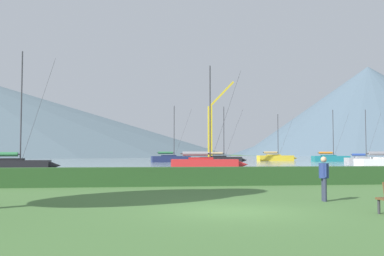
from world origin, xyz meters
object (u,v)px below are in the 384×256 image
Objects in this scene: sailboat_slip_9 at (276,158)px; dock_crane at (211,137)px; sailboat_slip_7 at (331,158)px; person_standing_walker at (324,175)px; sailboat_slip_3 at (221,159)px; sailboat_slip_11 at (15,164)px; sailboat_slip_5 at (171,158)px; sailboat_slip_4 at (364,160)px; sailboat_slip_6 at (206,163)px.

dock_crane is (-16.53, -10.31, 4.12)m from sailboat_slip_9.
sailboat_slip_7 reaches higher than person_standing_walker.
sailboat_slip_3 is at bearing 89.22° from person_standing_walker.
person_standing_walker is 72.18m from dock_crane.
sailboat_slip_3 is 39.97m from sailboat_slip_11.
sailboat_slip_3 is 0.61× the size of dock_crane.
sailboat_slip_7 is (33.50, 1.68, -0.01)m from sailboat_slip_5.
sailboat_slip_3 is 12.03m from dock_crane.
sailboat_slip_7 reaches higher than sailboat_slip_3.
sailboat_slip_4 is 25.11m from sailboat_slip_9.
sailboat_slip_6 is 0.70× the size of dock_crane.
sailboat_slip_11 is (-51.47, -27.63, 0.08)m from sailboat_slip_4.
sailboat_slip_7 is 68.01m from sailboat_slip_11.
sailboat_slip_11 is 7.22× the size of person_standing_walker.
sailboat_slip_6 is at bearing -94.56° from sailboat_slip_5.
sailboat_slip_4 is at bearing -89.79° from sailboat_slip_7.
sailboat_slip_4 is at bearing -28.72° from dock_crane.
sailboat_slip_5 is (-7.50, 11.61, 0.04)m from sailboat_slip_3.
sailboat_slip_4 is at bearing -71.72° from sailboat_slip_9.
sailboat_slip_5 is at bearing 159.27° from sailboat_slip_4.
sailboat_slip_9 is at bearing 31.95° from dock_crane.
sailboat_slip_9 is at bearing 111.08° from sailboat_slip_4.
sailboat_slip_9 reaches higher than sailboat_slip_4.
sailboat_slip_9 is (-8.06, 23.78, 0.15)m from sailboat_slip_4.
dock_crane is (26.89, 41.10, 4.20)m from sailboat_slip_11.
person_standing_walker is at bearing -83.75° from sailboat_slip_6.
sailboat_slip_9 is (16.81, 21.59, 0.07)m from sailboat_slip_3.
sailboat_slip_4 is 0.79× the size of sailboat_slip_11.
sailboat_slip_11 is (-26.60, -29.83, -0.00)m from sailboat_slip_3.
sailboat_slip_7 is (1.13, 15.48, 0.12)m from sailboat_slip_4.
sailboat_slip_9 reaches higher than sailboat_slip_3.
sailboat_slip_5 is 26.28m from sailboat_slip_9.
sailboat_slip_7 is 26.12m from dock_crane.
sailboat_slip_6 is (-7.43, -28.52, 0.01)m from sailboat_slip_3.
person_standing_walker is at bearing -95.21° from sailboat_slip_3.
dock_crane is at bearing -171.15° from sailboat_slip_7.
sailboat_slip_9 reaches higher than person_standing_walker.
dock_crane is (-25.71, -2.01, 4.15)m from sailboat_slip_7.
sailboat_slip_3 reaches higher than person_standing_walker.
sailboat_slip_9 is at bearing 142.28° from sailboat_slip_7.
sailboat_slip_9 is at bearing 79.99° from person_standing_walker.
sailboat_slip_3 is 24.97m from sailboat_slip_4.
sailboat_slip_5 is 40.13m from sailboat_slip_6.
sailboat_slip_5 is 1.02× the size of sailboat_slip_7.
person_standing_walker is (18.35, -30.46, 0.30)m from sailboat_slip_11.
dock_crane reaches higher than person_standing_walker.
dock_crane is at bearing 54.75° from sailboat_slip_11.
sailboat_slip_5 is at bearing 177.55° from dock_crane.
sailboat_slip_6 is 0.94× the size of sailboat_slip_11.
sailboat_slip_7 is at bearing 72.05° from person_standing_walker.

